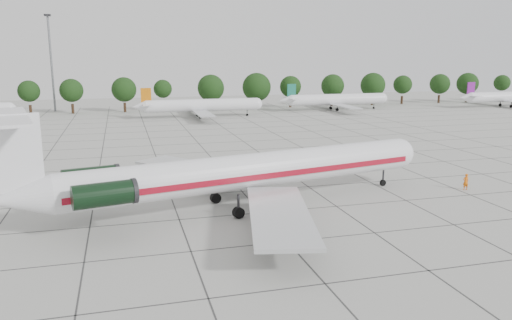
# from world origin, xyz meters

# --- Properties ---
(ground) EXTENTS (260.00, 260.00, 0.00)m
(ground) POSITION_xyz_m (0.00, 0.00, 0.00)
(ground) COLOR #A4A49D
(ground) RESTS_ON ground
(apron_joints) EXTENTS (170.00, 170.00, 0.02)m
(apron_joints) POSITION_xyz_m (0.00, 15.00, 0.01)
(apron_joints) COLOR #383838
(apron_joints) RESTS_ON ground
(main_airliner) EXTENTS (44.89, 34.84, 10.64)m
(main_airliner) POSITION_xyz_m (-2.45, -6.12, 3.76)
(main_airliner) COLOR silver
(main_airliner) RESTS_ON ground
(ground_crew) EXTENTS (0.73, 0.51, 1.90)m
(ground_crew) POSITION_xyz_m (24.85, -6.00, 0.95)
(ground_crew) COLOR orange
(ground_crew) RESTS_ON ground
(bg_airliner_c) EXTENTS (28.24, 27.20, 7.40)m
(bg_airliner_c) POSITION_xyz_m (6.39, 68.05, 2.91)
(bg_airliner_c) COLOR silver
(bg_airliner_c) RESTS_ON ground
(bg_airliner_d) EXTENTS (28.24, 27.20, 7.40)m
(bg_airliner_d) POSITION_xyz_m (44.93, 74.34, 2.91)
(bg_airliner_d) COLOR silver
(bg_airliner_d) RESTS_ON ground
(bg_airliner_e) EXTENTS (28.24, 27.20, 7.40)m
(bg_airliner_e) POSITION_xyz_m (97.27, 69.26, 2.91)
(bg_airliner_e) COLOR silver
(bg_airliner_e) RESTS_ON ground
(tree_line) EXTENTS (249.86, 8.44, 10.22)m
(tree_line) POSITION_xyz_m (-11.68, 85.00, 5.98)
(tree_line) COLOR #332114
(tree_line) RESTS_ON ground
(floodlight_mast) EXTENTS (1.60, 1.60, 25.45)m
(floodlight_mast) POSITION_xyz_m (-30.00, 92.00, 14.28)
(floodlight_mast) COLOR slate
(floodlight_mast) RESTS_ON ground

